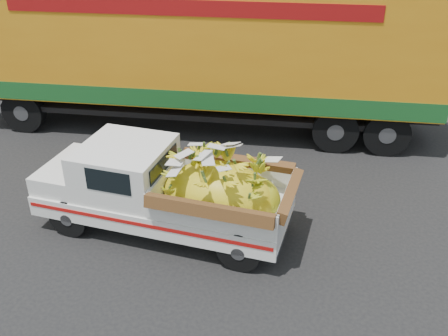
% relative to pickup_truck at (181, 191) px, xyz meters
% --- Properties ---
extents(ground, '(100.00, 100.00, 0.00)m').
position_rel_pickup_truck_xyz_m(ground, '(-0.83, -0.52, -0.87)').
color(ground, black).
rests_on(ground, ground).
extents(curb, '(60.00, 0.25, 0.15)m').
position_rel_pickup_truck_xyz_m(curb, '(-0.83, 7.08, -0.79)').
color(curb, gray).
rests_on(curb, ground).
extents(sidewalk, '(60.00, 4.00, 0.14)m').
position_rel_pickup_truck_xyz_m(sidewalk, '(-0.83, 9.18, -0.80)').
color(sidewalk, gray).
rests_on(sidewalk, ground).
extents(pickup_truck, '(4.62, 1.75, 1.61)m').
position_rel_pickup_truck_xyz_m(pickup_truck, '(0.00, 0.00, 0.00)').
color(pickup_truck, black).
rests_on(pickup_truck, ground).
extents(semi_trailer, '(12.08, 4.47, 3.80)m').
position_rel_pickup_truck_xyz_m(semi_trailer, '(-1.35, 4.63, 1.26)').
color(semi_trailer, black).
rests_on(semi_trailer, ground).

